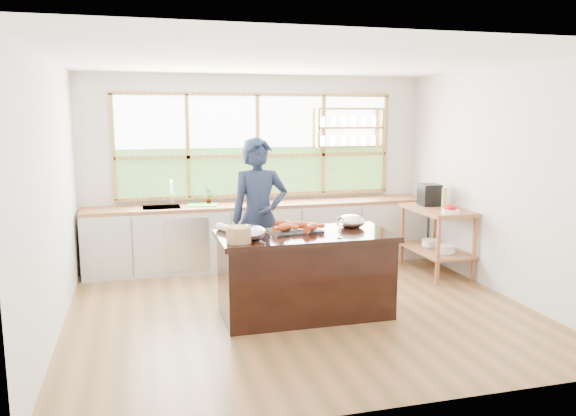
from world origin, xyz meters
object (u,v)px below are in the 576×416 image
object	(u,v)px
espresso_machine	(430,195)
wicker_basket	(239,235)
island	(305,274)
cook	(259,218)

from	to	relation	value
espresso_machine	wicker_basket	distance (m)	3.34
espresso_machine	wicker_basket	xyz separation A→B (m)	(-2.94, -1.57, -0.07)
wicker_basket	island	bearing A→B (deg)	17.53
cook	espresso_machine	size ratio (longest dim) A/B	6.35
island	cook	world-z (taller)	cook
cook	espresso_machine	bearing A→B (deg)	10.87
cook	wicker_basket	xyz separation A→B (m)	(-0.42, -1.03, 0.04)
island	espresso_machine	world-z (taller)	espresso_machine
espresso_machine	wicker_basket	size ratio (longest dim) A/B	1.21
island	wicker_basket	bearing A→B (deg)	-162.47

